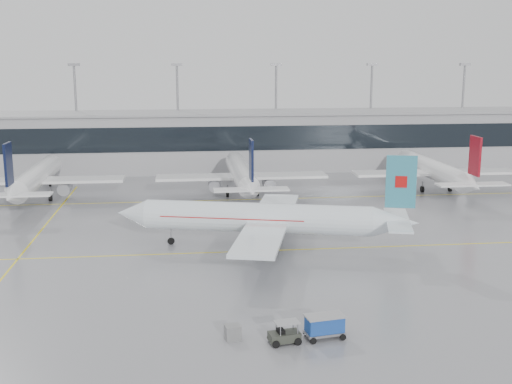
{
  "coord_description": "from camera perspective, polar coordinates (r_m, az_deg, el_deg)",
  "views": [
    {
      "loc": [
        -10.17,
        -75.95,
        23.23
      ],
      "look_at": [
        0.0,
        12.0,
        5.0
      ],
      "focal_mm": 45.0,
      "sensor_mm": 36.0,
      "label": 1
    }
  ],
  "objects": [
    {
      "name": "taxi_line_main",
      "position": [
        80.07,
        0.99,
        -5.23
      ],
      "size": [
        120.0,
        0.25,
        0.01
      ],
      "primitive_type": "cube",
      "color": "yellow",
      "rests_on": "ground"
    },
    {
      "name": "taxi_line_north",
      "position": [
        108.94,
        -1.09,
        -0.68
      ],
      "size": [
        120.0,
        0.25,
        0.01
      ],
      "primitive_type": "cube",
      "color": "yellow",
      "rests_on": "ground"
    },
    {
      "name": "parked_jet_d",
      "position": [
        120.18,
        15.59,
        1.86
      ],
      "size": [
        29.64,
        36.96,
        11.72
      ],
      "rotation": [
        0.0,
        0.0,
        1.57
      ],
      "color": "white",
      "rests_on": "ground"
    },
    {
      "name": "baggage_cart",
      "position": [
        55.87,
        6.12,
        -11.65
      ],
      "size": [
        3.59,
        2.37,
        2.06
      ],
      "rotation": [
        0.0,
        0.0,
        0.16
      ],
      "color": "gray",
      "rests_on": "ground"
    },
    {
      "name": "gse_unit",
      "position": [
        55.54,
        -2.08,
        -12.37
      ],
      "size": [
        1.46,
        1.38,
        1.28
      ],
      "primitive_type": "cube",
      "rotation": [
        0.0,
        0.0,
        0.16
      ],
      "color": "slate",
      "rests_on": "ground"
    },
    {
      "name": "parked_jet_b",
      "position": [
        114.1,
        -19.06,
        1.14
      ],
      "size": [
        29.64,
        36.96,
        11.72
      ],
      "rotation": [
        0.0,
        0.0,
        1.57
      ],
      "color": "white",
      "rests_on": "ground"
    },
    {
      "name": "terminal_glass",
      "position": [
        131.74,
        -2.13,
        4.77
      ],
      "size": [
        180.0,
        0.2,
        5.0
      ],
      "primitive_type": "cube",
      "color": "black",
      "rests_on": "ground"
    },
    {
      "name": "taxi_line_cross",
      "position": [
        95.94,
        -18.34,
        -2.98
      ],
      "size": [
        0.25,
        60.0,
        0.01
      ],
      "primitive_type": "cube",
      "color": "yellow",
      "rests_on": "ground"
    },
    {
      "name": "terminal_roof",
      "position": [
        138.77,
        -2.39,
        7.07
      ],
      "size": [
        182.0,
        16.0,
        0.4
      ],
      "primitive_type": "cube",
      "color": "gray",
      "rests_on": "ground"
    },
    {
      "name": "terminal",
      "position": [
        139.4,
        -2.37,
        4.52
      ],
      "size": [
        180.0,
        15.0,
        12.0
      ],
      "primitive_type": "cube",
      "color": "gray",
      "rests_on": "ground"
    },
    {
      "name": "ground",
      "position": [
        80.07,
        0.99,
        -5.23
      ],
      "size": [
        320.0,
        320.0,
        0.0
      ],
      "primitive_type": "plane",
      "color": "gray",
      "rests_on": "ground"
    },
    {
      "name": "parked_jet_c",
      "position": [
        111.83,
        -1.28,
        1.58
      ],
      "size": [
        29.64,
        36.96,
        11.72
      ],
      "rotation": [
        0.0,
        0.0,
        1.57
      ],
      "color": "white",
      "rests_on": "ground"
    },
    {
      "name": "air_canada_jet",
      "position": [
        79.98,
        1.0,
        -2.37
      ],
      "size": [
        37.67,
        31.0,
        12.15
      ],
      "rotation": [
        0.0,
        0.0,
        2.88
      ],
      "color": "white",
      "rests_on": "ground"
    },
    {
      "name": "light_masts",
      "position": [
        144.65,
        -2.57,
        7.7
      ],
      "size": [
        156.4,
        1.0,
        22.6
      ],
      "color": "gray",
      "rests_on": "ground"
    },
    {
      "name": "baggage_tug",
      "position": [
        54.92,
        2.54,
        -12.64
      ],
      "size": [
        3.95,
        2.01,
        1.88
      ],
      "rotation": [
        0.0,
        0.0,
        0.16
      ],
      "color": "#2E3129",
      "rests_on": "ground"
    }
  ]
}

